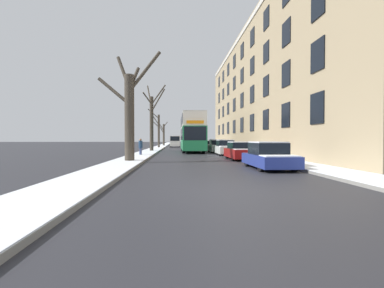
# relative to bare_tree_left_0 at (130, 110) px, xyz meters

# --- Properties ---
(ground_plane) EXTENTS (320.00, 320.00, 0.00)m
(ground_plane) POSITION_rel_bare_tree_left_0_xyz_m (4.97, -9.49, -3.44)
(ground_plane) COLOR #28282D
(sidewalk_left) EXTENTS (2.17, 130.00, 0.16)m
(sidewalk_left) POSITION_rel_bare_tree_left_0_xyz_m (-0.15, 43.51, -3.36)
(sidewalk_left) COLOR gray
(sidewalk_left) RESTS_ON ground
(sidewalk_right) EXTENTS (2.17, 130.00, 0.16)m
(sidewalk_right) POSITION_rel_bare_tree_left_0_xyz_m (10.09, 43.51, -3.36)
(sidewalk_right) COLOR gray
(sidewalk_right) RESTS_ON ground
(terrace_facade_right) EXTENTS (9.10, 43.20, 15.09)m
(terrace_facade_right) POSITION_rel_bare_tree_left_0_xyz_m (15.67, 14.09, 4.11)
(terrace_facade_right) COLOR tan
(terrace_facade_right) RESTS_ON ground
(bare_tree_left_0) EXTENTS (4.24, 1.93, 7.52)m
(bare_tree_left_0) POSITION_rel_bare_tree_left_0_xyz_m (0.00, 0.00, 0.00)
(bare_tree_left_0) COLOR #423A30
(bare_tree_left_0) RESTS_ON ground
(bare_tree_left_1) EXTENTS (2.77, 3.17, 8.47)m
(bare_tree_left_1) POSITION_rel_bare_tree_left_0_xyz_m (0.07, 14.76, 0.53)
(bare_tree_left_1) COLOR #423A30
(bare_tree_left_1) RESTS_ON ground
(bare_tree_left_2) EXTENTS (2.07, 1.00, 6.87)m
(bare_tree_left_2) POSITION_rel_bare_tree_left_0_xyz_m (-0.10, 28.15, -0.23)
(bare_tree_left_2) COLOR #423A30
(bare_tree_left_2) RESTS_ON ground
(bare_tree_left_3) EXTENTS (2.10, 1.88, 5.56)m
(bare_tree_left_3) POSITION_rel_bare_tree_left_0_xyz_m (0.14, 42.40, -0.66)
(bare_tree_left_3) COLOR #423A30
(bare_tree_left_3) RESTS_ON ground
(double_decker_bus) EXTENTS (2.58, 11.12, 4.53)m
(double_decker_bus) POSITION_rel_bare_tree_left_0_xyz_m (4.99, 14.60, -0.87)
(double_decker_bus) COLOR #1E7A47
(double_decker_bus) RESTS_ON ground
(parked_car_0) EXTENTS (1.83, 4.01, 1.42)m
(parked_car_0) POSITION_rel_bare_tree_left_0_xyz_m (7.90, -3.91, -2.79)
(parked_car_0) COLOR navy
(parked_car_0) RESTS_ON ground
(parked_car_1) EXTENTS (1.75, 4.08, 1.36)m
(parked_car_1) POSITION_rel_bare_tree_left_0_xyz_m (7.90, 2.10, -2.80)
(parked_car_1) COLOR maroon
(parked_car_1) RESTS_ON ground
(parked_car_2) EXTENTS (1.70, 4.02, 1.51)m
(parked_car_2) POSITION_rel_bare_tree_left_0_xyz_m (7.90, 8.02, -2.74)
(parked_car_2) COLOR silver
(parked_car_2) RESTS_ON ground
(parked_car_3) EXTENTS (1.90, 3.98, 1.54)m
(parked_car_3) POSITION_rel_bare_tree_left_0_xyz_m (7.90, 12.84, -2.73)
(parked_car_3) COLOR #9EA3AD
(parked_car_3) RESTS_ON ground
(parked_car_4) EXTENTS (1.80, 4.59, 1.38)m
(parked_car_4) POSITION_rel_bare_tree_left_0_xyz_m (7.90, 19.04, -2.79)
(parked_car_4) COLOR black
(parked_car_4) RESTS_ON ground
(oncoming_van) EXTENTS (1.99, 4.93, 2.24)m
(oncoming_van) POSITION_rel_bare_tree_left_0_xyz_m (2.80, 34.52, -2.22)
(oncoming_van) COLOR white
(oncoming_van) RESTS_ON ground
(pedestrian_left_sidewalk) EXTENTS (0.35, 0.35, 1.61)m
(pedestrian_left_sidewalk) POSITION_rel_bare_tree_left_0_xyz_m (-0.16, 6.30, -2.55)
(pedestrian_left_sidewalk) COLOR navy
(pedestrian_left_sidewalk) RESTS_ON ground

